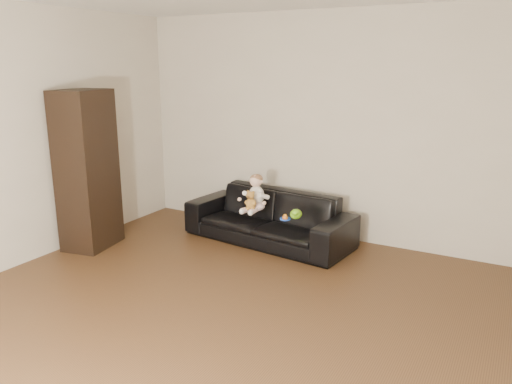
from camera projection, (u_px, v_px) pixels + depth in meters
The scene contains 10 objects.
floor at pixel (198, 346), 3.68m from camera, with size 5.50×5.50×0.00m, color #4B301A.
wall_back at pixel (334, 128), 5.68m from camera, with size 5.00×5.00×0.00m, color #C0B5A1.
sofa at pixel (269, 217), 5.78m from camera, with size 1.96×0.77×0.57m, color black.
cabinet at pixel (87, 170), 5.48m from camera, with size 0.44×0.60×1.75m, color black.
shelf_item at pixel (85, 135), 5.38m from camera, with size 0.18×0.25×0.28m, color silver.
baby at pixel (255, 195), 5.67m from camera, with size 0.29×0.36×0.43m.
teddy_bear at pixel (251, 201), 5.57m from camera, with size 0.13×0.13×0.22m.
toy_green at pixel (296, 214), 5.41m from camera, with size 0.13×0.15×0.11m, color #73CE18.
toy_rattle at pixel (285, 218), 5.37m from camera, with size 0.06×0.06×0.06m, color orange.
toy_blue_disc at pixel (285, 219), 5.40m from camera, with size 0.11×0.11×0.02m, color blue.
Camera 1 is at (1.95, -2.66, 2.03)m, focal length 35.00 mm.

